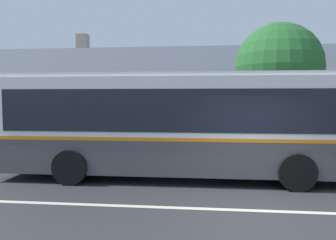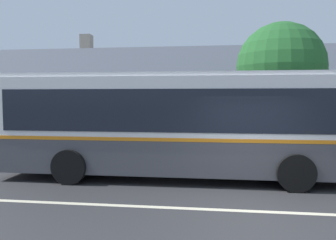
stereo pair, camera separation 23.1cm
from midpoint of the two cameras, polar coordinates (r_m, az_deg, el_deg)
name	(u,v)px [view 2 (the right image)]	position (r m, az deg, el deg)	size (l,w,h in m)	color
ground_plane	(258,212)	(7.60, 16.24, -15.08)	(300.00, 300.00, 0.00)	#2D2D30
sidewalk_far	(236,158)	(13.37, 12.26, -6.46)	(60.00, 3.00, 0.15)	#ADAAA3
lane_divider_stripe	(258,211)	(7.60, 16.25, -15.05)	(60.00, 0.16, 0.01)	beige
community_building	(179,108)	(20.37, 2.30, 2.17)	(23.57, 9.66, 6.65)	tan
transit_bus	(176,122)	(10.08, 2.09, -0.40)	(10.67, 2.82, 3.17)	#47474C
bench_by_building	(22,144)	(14.56, -23.74, -3.85)	(1.85, 0.51, 0.94)	brown
bench_down_street	(131,145)	(13.13, -5.91, -4.41)	(1.58, 0.51, 0.94)	brown
street_tree_primary	(285,71)	(14.51, 20.17, 8.09)	(3.85, 3.57, 5.51)	#4C3828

